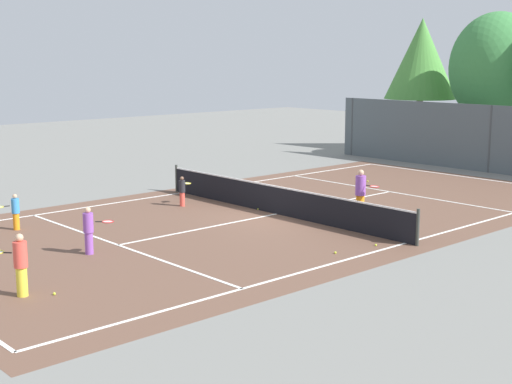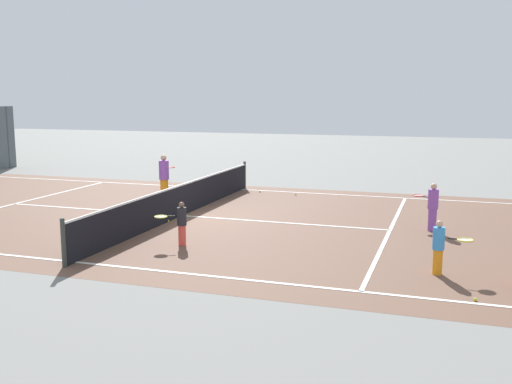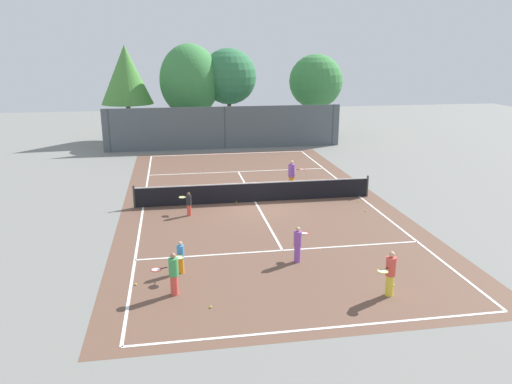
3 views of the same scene
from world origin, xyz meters
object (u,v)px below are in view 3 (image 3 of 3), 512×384
(tennis_ball_0, at_px, (365,211))
(tennis_ball_2, at_px, (136,284))
(player_1, at_px, (173,273))
(player_5, at_px, (390,273))
(tennis_ball_5, at_px, (203,168))
(player_3, at_px, (298,244))
(player_4, at_px, (181,257))
(tennis_ball_4, at_px, (394,285))
(tennis_ball_6, at_px, (359,201))
(player_2, at_px, (189,203))
(tennis_ball_1, at_px, (211,307))
(tennis_ball_3, at_px, (236,202))
(player_0, at_px, (292,175))

(tennis_ball_0, height_order, tennis_ball_2, same)
(tennis_ball_2, bearing_deg, player_1, -34.89)
(player_5, xyz_separation_m, tennis_ball_5, (-4.64, 18.11, -0.73))
(player_3, bearing_deg, tennis_ball_5, 99.24)
(player_4, relative_size, player_5, 0.78)
(player_4, height_order, player_5, player_5)
(tennis_ball_4, bearing_deg, tennis_ball_6, 76.37)
(tennis_ball_0, bearing_deg, player_2, 174.27)
(player_1, relative_size, tennis_ball_1, 21.28)
(tennis_ball_4, bearing_deg, tennis_ball_3, 111.42)
(player_2, height_order, tennis_ball_6, player_2)
(tennis_ball_2, distance_m, tennis_ball_5, 16.40)
(player_0, distance_m, tennis_ball_0, 4.98)
(tennis_ball_1, xyz_separation_m, tennis_ball_3, (2.10, 10.34, 0.00))
(tennis_ball_3, xyz_separation_m, tennis_ball_6, (6.06, -0.91, 0.00))
(player_0, distance_m, player_5, 12.25)
(tennis_ball_2, bearing_deg, player_3, 9.71)
(player_3, bearing_deg, player_5, -53.95)
(tennis_ball_1, height_order, tennis_ball_2, same)
(tennis_ball_4, height_order, tennis_ball_5, same)
(player_2, distance_m, tennis_ball_2, 7.18)
(player_5, distance_m, tennis_ball_2, 8.13)
(player_5, distance_m, tennis_ball_3, 11.05)
(tennis_ball_1, bearing_deg, tennis_ball_2, 140.60)
(tennis_ball_3, bearing_deg, tennis_ball_4, -68.58)
(tennis_ball_5, bearing_deg, player_0, -52.86)
(player_5, relative_size, tennis_ball_3, 22.31)
(player_5, distance_m, tennis_ball_0, 8.45)
(tennis_ball_2, bearing_deg, tennis_ball_1, -39.40)
(player_0, height_order, tennis_ball_4, player_0)
(player_5, distance_m, tennis_ball_5, 18.71)
(player_3, distance_m, tennis_ball_3, 7.62)
(tennis_ball_0, distance_m, tennis_ball_5, 12.25)
(player_0, distance_m, tennis_ball_1, 13.26)
(player_0, height_order, tennis_ball_6, player_0)
(player_1, relative_size, player_2, 1.27)
(player_5, bearing_deg, tennis_ball_2, 165.54)
(player_2, distance_m, player_5, 10.65)
(player_4, relative_size, tennis_ball_5, 17.50)
(player_5, xyz_separation_m, tennis_ball_2, (-7.84, 2.02, -0.73))
(tennis_ball_3, bearing_deg, player_1, -108.78)
(tennis_ball_3, relative_size, tennis_ball_5, 1.00)
(tennis_ball_1, bearing_deg, tennis_ball_4, 4.21)
(tennis_ball_4, bearing_deg, player_2, 127.10)
(tennis_ball_5, bearing_deg, player_4, -96.35)
(player_1, bearing_deg, tennis_ball_4, -4.76)
(player_0, xyz_separation_m, player_4, (-6.15, -9.56, -0.25))
(player_0, xyz_separation_m, player_3, (-1.98, -9.26, -0.16))
(tennis_ball_1, distance_m, tennis_ball_2, 2.97)
(player_2, distance_m, tennis_ball_1, 8.78)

